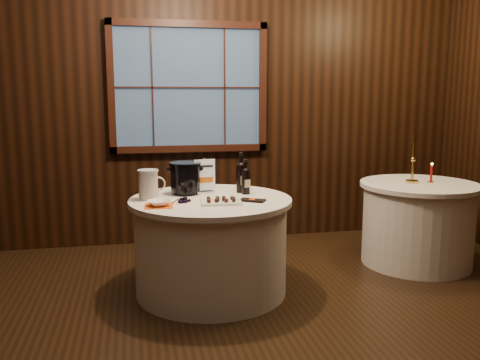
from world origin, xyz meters
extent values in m
plane|color=black|center=(0.00, 0.00, 0.00)|extent=(6.00, 6.00, 0.00)
cube|color=black|center=(0.00, 2.50, 1.50)|extent=(6.00, 0.02, 3.00)
cube|color=#375074|center=(0.00, 2.47, 1.65)|extent=(1.50, 0.01, 1.20)
cylinder|color=silver|center=(0.00, 1.00, 0.36)|extent=(1.20, 1.20, 0.73)
cylinder|color=silver|center=(0.00, 1.00, 0.75)|extent=(1.28, 1.28, 0.04)
cylinder|color=silver|center=(2.00, 1.30, 0.36)|extent=(1.00, 1.00, 0.73)
cylinder|color=silver|center=(2.00, 1.30, 0.75)|extent=(1.08, 1.08, 0.04)
cube|color=silver|center=(-0.02, 1.24, 0.78)|extent=(0.17, 0.12, 0.02)
cube|color=silver|center=(-0.02, 1.24, 0.92)|extent=(0.02, 0.02, 0.28)
cube|color=silver|center=(-0.02, 1.22, 0.92)|extent=(0.18, 0.04, 0.26)
cylinder|color=black|center=(0.29, 1.19, 0.88)|extent=(0.08, 0.08, 0.22)
sphere|color=black|center=(0.29, 1.19, 0.99)|extent=(0.08, 0.08, 0.08)
cylinder|color=black|center=(0.29, 1.19, 1.05)|extent=(0.03, 0.03, 0.10)
cylinder|color=black|center=(0.29, 1.19, 1.09)|extent=(0.03, 0.03, 0.02)
cube|color=beige|center=(0.29, 1.15, 0.88)|extent=(0.06, 0.02, 0.08)
cylinder|color=black|center=(0.31, 1.11, 0.86)|extent=(0.07, 0.07, 0.18)
sphere|color=black|center=(0.31, 1.11, 0.95)|extent=(0.07, 0.07, 0.07)
cylinder|color=black|center=(0.31, 1.11, 1.00)|extent=(0.03, 0.03, 0.08)
cylinder|color=black|center=(0.31, 1.11, 1.05)|extent=(0.03, 0.03, 0.02)
cube|color=beige|center=(0.31, 1.08, 0.86)|extent=(0.05, 0.01, 0.06)
cylinder|color=black|center=(-0.18, 1.21, 0.79)|extent=(0.19, 0.19, 0.03)
cylinder|color=black|center=(-0.18, 1.21, 0.91)|extent=(0.24, 0.24, 0.21)
cylinder|color=black|center=(-0.18, 1.21, 1.02)|extent=(0.26, 0.26, 0.02)
cube|color=white|center=(0.05, 0.80, 0.78)|extent=(0.32, 0.23, 0.02)
cube|color=black|center=(0.30, 0.82, 0.78)|extent=(0.21, 0.18, 0.02)
cylinder|color=#3A2E15|center=(-0.29, 0.87, 0.79)|extent=(0.07, 0.03, 0.03)
cylinder|color=silver|center=(-0.48, 1.06, 0.88)|extent=(0.15, 0.15, 0.22)
cylinder|color=silver|center=(-0.48, 1.06, 1.00)|extent=(0.16, 0.16, 0.01)
torus|color=silver|center=(-0.40, 1.06, 0.89)|extent=(0.11, 0.02, 0.11)
cube|color=#DE5212|center=(-0.41, 0.79, 0.77)|extent=(0.22, 0.22, 0.00)
imported|color=white|center=(-0.41, 0.79, 0.79)|extent=(0.20, 0.20, 0.04)
cylinder|color=gold|center=(1.94, 1.34, 0.78)|extent=(0.12, 0.12, 0.02)
cylinder|color=gold|center=(1.94, 1.34, 0.98)|extent=(0.03, 0.03, 0.37)
cylinder|color=gold|center=(1.94, 1.34, 1.18)|extent=(0.06, 0.06, 0.03)
cylinder|color=gold|center=(2.10, 1.29, 0.78)|extent=(0.05, 0.05, 0.01)
cylinder|color=#A30C0C|center=(2.10, 1.29, 0.86)|extent=(0.02, 0.02, 0.15)
sphere|color=#FFB23F|center=(2.10, 1.29, 0.95)|extent=(0.02, 0.02, 0.02)
camera|label=1|loc=(-0.57, -2.88, 1.58)|focal=38.00mm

